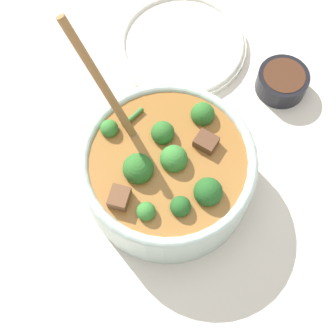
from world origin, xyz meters
name	(u,v)px	position (x,y,z in m)	size (l,w,h in m)	color
ground_plane	(168,184)	(0.00, 0.00, 0.00)	(4.00, 4.00, 0.00)	silver
stew_bowl	(168,170)	(0.00, 0.00, 0.06)	(0.28, 0.26, 0.27)	#B2C6BC
condiment_bowl	(282,81)	(-0.15, -0.22, 0.02)	(0.09, 0.09, 0.04)	black
empty_plate	(182,44)	(0.04, -0.27, 0.01)	(0.24, 0.24, 0.02)	silver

